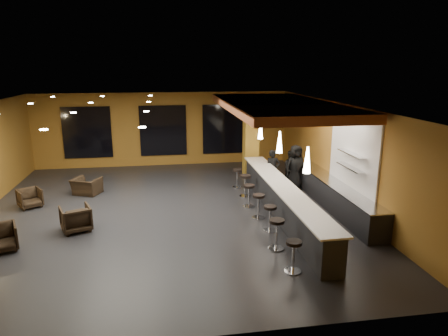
{
  "coord_description": "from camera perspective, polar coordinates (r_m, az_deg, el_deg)",
  "views": [
    {
      "loc": [
        -0.1,
        -12.68,
        4.78
      ],
      "look_at": [
        2.0,
        0.5,
        1.3
      ],
      "focal_mm": 32.0,
      "sensor_mm": 36.0,
      "label": 1
    }
  ],
  "objects": [
    {
      "name": "floor",
      "position": [
        13.57,
        -8.09,
        -6.39
      ],
      "size": [
        12.0,
        13.0,
        0.1
      ],
      "primitive_type": "cube",
      "color": "black",
      "rests_on": "ground"
    },
    {
      "name": "ceiling",
      "position": [
        12.74,
        -8.67,
        8.91
      ],
      "size": [
        12.0,
        13.0,
        0.1
      ],
      "primitive_type": "cube",
      "color": "black"
    },
    {
      "name": "wall_back",
      "position": [
        19.46,
        -8.69,
        5.5
      ],
      "size": [
        12.0,
        0.1,
        3.5
      ],
      "primitive_type": "cube",
      "color": "#8C5E1F",
      "rests_on": "floor"
    },
    {
      "name": "wall_front",
      "position": [
        6.84,
        -7.43,
        -11.84
      ],
      "size": [
        12.0,
        0.1,
        3.5
      ],
      "primitive_type": "cube",
      "color": "#8C5E1F",
      "rests_on": "floor"
    },
    {
      "name": "wall_right",
      "position": [
        14.41,
        16.45,
        1.88
      ],
      "size": [
        0.1,
        13.0,
        3.5
      ],
      "primitive_type": "cube",
      "color": "#8C5E1F",
      "rests_on": "floor"
    },
    {
      "name": "wood_soffit",
      "position": [
        14.35,
        7.69,
        8.81
      ],
      "size": [
        3.6,
        8.0,
        0.28
      ],
      "primitive_type": "cube",
      "color": "#A55630",
      "rests_on": "ceiling"
    },
    {
      "name": "window_left",
      "position": [
        19.66,
        -18.96,
        4.81
      ],
      "size": [
        2.2,
        0.06,
        2.4
      ],
      "primitive_type": "cube",
      "color": "black",
      "rests_on": "wall_back"
    },
    {
      "name": "window_center",
      "position": [
        19.36,
        -8.68,
        5.3
      ],
      "size": [
        2.2,
        0.06,
        2.4
      ],
      "primitive_type": "cube",
      "color": "black",
      "rests_on": "wall_back"
    },
    {
      "name": "window_right",
      "position": [
        19.61,
        0.15,
        5.58
      ],
      "size": [
        2.2,
        0.06,
        2.4
      ],
      "primitive_type": "cube",
      "color": "black",
      "rests_on": "wall_back"
    },
    {
      "name": "tile_backsplash",
      "position": [
        13.45,
        17.97,
        1.96
      ],
      "size": [
        0.06,
        3.2,
        2.4
      ],
      "primitive_type": "cube",
      "color": "white",
      "rests_on": "wall_right"
    },
    {
      "name": "bar_counter",
      "position": [
        12.99,
        8.29,
        -4.78
      ],
      "size": [
        0.6,
        8.0,
        1.0
      ],
      "primitive_type": "cube",
      "color": "black",
      "rests_on": "floor"
    },
    {
      "name": "bar_top",
      "position": [
        12.83,
        8.37,
        -2.57
      ],
      "size": [
        0.78,
        8.1,
        0.05
      ],
      "primitive_type": "cube",
      "color": "silver",
      "rests_on": "bar_counter"
    },
    {
      "name": "prep_counter",
      "position": [
        14.15,
        15.45,
        -3.83
      ],
      "size": [
        0.7,
        6.0,
        0.86
      ],
      "primitive_type": "cube",
      "color": "black",
      "rests_on": "floor"
    },
    {
      "name": "prep_top",
      "position": [
        14.02,
        15.58,
        -2.07
      ],
      "size": [
        0.72,
        6.0,
        0.03
      ],
      "primitive_type": "cube",
      "color": "silver",
      "rests_on": "prep_counter"
    },
    {
      "name": "wall_shelf_lower",
      "position": [
        13.3,
        17.68,
        0.08
      ],
      "size": [
        0.3,
        1.5,
        0.03
      ],
      "primitive_type": "cube",
      "color": "silver",
      "rests_on": "wall_right"
    },
    {
      "name": "wall_shelf_upper",
      "position": [
        13.2,
        17.83,
        1.97
      ],
      "size": [
        0.3,
        1.5,
        0.03
      ],
      "primitive_type": "cube",
      "color": "silver",
      "rests_on": "wall_right"
    },
    {
      "name": "column",
      "position": [
        16.98,
        3.87,
        4.3
      ],
      "size": [
        0.6,
        0.6,
        3.5
      ],
      "primitive_type": "cube",
      "color": "olive",
      "rests_on": "floor"
    },
    {
      "name": "pendant_0",
      "position": [
        10.66,
        11.8,
        1.12
      ],
      "size": [
        0.2,
        0.2,
        0.7
      ],
      "primitive_type": "cone",
      "color": "white",
      "rests_on": "wood_soffit"
    },
    {
      "name": "pendant_1",
      "position": [
        12.97,
        7.93,
        3.68
      ],
      "size": [
        0.2,
        0.2,
        0.7
      ],
      "primitive_type": "cone",
      "color": "white",
      "rests_on": "wood_soffit"
    },
    {
      "name": "pendant_2",
      "position": [
        15.34,
        5.23,
        5.44
      ],
      "size": [
        0.2,
        0.2,
        0.7
      ],
      "primitive_type": "cone",
      "color": "white",
      "rests_on": "wood_soffit"
    },
    {
      "name": "staff_a",
      "position": [
        15.7,
        6.96,
        -0.25
      ],
      "size": [
        0.61,
        0.44,
        1.56
      ],
      "primitive_type": "imported",
      "rotation": [
        0.0,
        0.0,
        -0.11
      ],
      "color": "black",
      "rests_on": "floor"
    },
    {
      "name": "staff_b",
      "position": [
        16.02,
        9.62,
        -0.17
      ],
      "size": [
        0.78,
        0.63,
        1.49
      ],
      "primitive_type": "imported",
      "rotation": [
        0.0,
        0.0,
        -0.1
      ],
      "color": "black",
      "rests_on": "floor"
    },
    {
      "name": "staff_c",
      "position": [
        15.78,
        10.17,
        0.09
      ],
      "size": [
        0.95,
        0.71,
        1.77
      ],
      "primitive_type": "imported",
      "rotation": [
        0.0,
        0.0,
        0.18
      ],
      "color": "black",
      "rests_on": "floor"
    },
    {
      "name": "armchair_a",
      "position": [
        12.14,
        -29.25,
        -8.72
      ],
      "size": [
        1.0,
        1.01,
        0.71
      ],
      "primitive_type": "imported",
      "rotation": [
        0.0,
        0.0,
        0.39
      ],
      "color": "black",
      "rests_on": "floor"
    },
    {
      "name": "armchair_b",
      "position": [
        12.62,
        -20.41,
        -6.77
      ],
      "size": [
        1.05,
        1.07,
        0.76
      ],
      "primitive_type": "imported",
      "rotation": [
        0.0,
        0.0,
        3.51
      ],
      "color": "black",
      "rests_on": "floor"
    },
    {
      "name": "armchair_c",
      "position": [
        15.25,
        -25.99,
        -3.89
      ],
      "size": [
        0.98,
        0.99,
        0.66
      ],
      "primitive_type": "imported",
      "rotation": [
        0.0,
        0.0,
        0.56
      ],
      "color": "black",
      "rests_on": "floor"
    },
    {
      "name": "armchair_d",
      "position": [
        15.95,
        -19.02,
        -2.48
      ],
      "size": [
        1.21,
        1.15,
        0.62
      ],
      "primitive_type": "imported",
      "rotation": [
        0.0,
        0.0,
        2.73
      ],
      "color": "black",
      "rests_on": "floor"
    },
    {
      "name": "bar_stool_0",
      "position": [
        9.7,
        9.91,
        -11.76
      ],
      "size": [
        0.4,
        0.4,
        0.79
      ],
      "rotation": [
        0.0,
        0.0,
        0.39
      ],
      "color": "silver",
      "rests_on": "floor"
    },
    {
      "name": "bar_stool_1",
      "position": [
        10.74,
        7.52,
        -8.81
      ],
      "size": [
        0.42,
        0.42,
        0.84
      ],
      "rotation": [
        0.0,
        0.0,
        0.29
      ],
      "color": "silver",
      "rests_on": "floor"
    },
    {
      "name": "bar_stool_2",
      "position": [
        11.85,
        6.6,
        -6.68
      ],
      "size": [
        0.39,
        0.39,
        0.78
      ],
      "rotation": [
        0.0,
        0.0,
        -0.1
      ],
      "color": "silver",
      "rests_on": "floor"
    },
    {
      "name": "bar_stool_3",
      "position": [
        12.76,
        4.95,
        -5.01
      ],
      "size": [
        0.4,
        0.4,
        0.79
      ],
      "rotation": [
        0.0,
        0.0,
        0.16
      ],
      "color": "silver",
      "rests_on": "floor"
    },
    {
      "name": "bar_stool_4",
      "position": [
        13.71,
        3.59,
        -3.57
      ],
      "size": [
        0.4,
        0.4,
        0.79
      ],
      "rotation": [
        0.0,
        0.0,
        0.43
      ],
      "color": "silver",
      "rests_on": "floor"
    },
    {
      "name": "bar_stool_5",
      "position": [
        14.76,
        3.05,
        -2.13
      ],
      "size": [
        0.42,
        0.42,
        0.83
      ],
      "rotation": [
        0.0,
        0.0,
        0.18
      ],
      "color": "silver",
      "rests_on": "floor"
    },
    {
      "name": "bar_stool_6",
      "position": [
        15.84,
        1.91,
        -1.13
      ],
      "size": [
        0.38,
        0.38,
        0.75
      ],
      "rotation": [
        0.0,
        0.0,
        0.03
      ],
      "color": "silver",
      "rests_on": "floor"
    }
  ]
}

